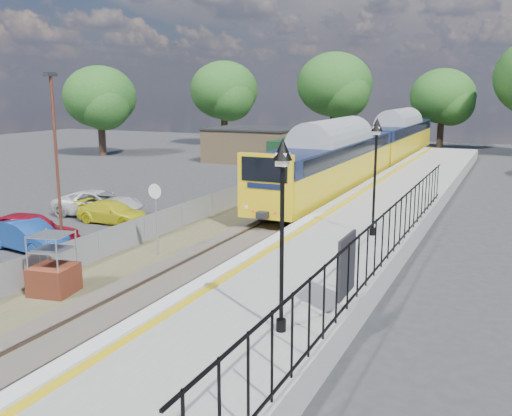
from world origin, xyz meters
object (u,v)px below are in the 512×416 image
Objects in this scene: brick_plinth at (53,266)px; carpark_lamp at (56,154)px; car_red at (30,229)px; car_yellow at (113,212)px; speed_sign at (156,207)px; train at (372,145)px; victorian_lamp_north at (376,149)px; car_white at (99,203)px; victorian_lamp_south at (282,191)px; car_blue at (28,236)px.

carpark_lamp is at bearing 130.10° from brick_plinth.
car_red reaches higher than car_yellow.
speed_sign is 6.04m from car_red.
train is 9.60× the size of car_red.
victorian_lamp_north is 0.97× the size of car_white.
car_red is 4.92m from car_yellow.
brick_plinth is 10.23m from car_yellow.
brick_plinth reaches higher than car_yellow.
victorian_lamp_north is 12.41m from brick_plinth.
speed_sign is at bearing -135.60° from car_white.
victorian_lamp_north is 22.56m from train.
brick_plinth is at bearing -157.09° from car_white.
victorian_lamp_south is 14.69m from car_blue.
victorian_lamp_south reaches higher than car_white.
carpark_lamp is 3.88m from car_blue.
victorian_lamp_north is at bearing 23.63° from carpark_lamp.
train is at bearing 103.64° from victorian_lamp_north.
car_blue is 5.47m from car_yellow.
victorian_lamp_north is 0.11× the size of train.
car_white is (-15.14, 11.51, -3.64)m from victorian_lamp_south.
car_red is (-5.82, -0.94, -1.30)m from speed_sign.
speed_sign is (0.53, 5.04, 1.03)m from brick_plinth.
carpark_lamp reaches higher than brick_plinth.
speed_sign is at bearing -155.59° from victorian_lamp_north.
carpark_lamp is at bearing 156.52° from victorian_lamp_south.
speed_sign is at bearing 83.97° from brick_plinth.
victorian_lamp_south is 1.56× the size of speed_sign.
car_red is (-8.32, -26.32, -1.62)m from train.
car_red is 0.76m from car_blue.
car_yellow is at bearing -110.19° from train.
car_yellow is at bearing 108.55° from carpark_lamp.
victorian_lamp_north is at bearing -76.36° from train.
car_white is at bearing 23.27° from car_blue.
brick_plinth is 0.44× the size of car_white.
victorian_lamp_north is 1.19× the size of car_blue.
victorian_lamp_south is 15.31m from car_red.
victorian_lamp_north is (-0.20, 10.00, 0.00)m from victorian_lamp_south.
car_white is (-3.57, 6.49, -3.44)m from carpark_lamp.
car_white reaches higher than car_yellow.
car_blue is at bearing -177.58° from carpark_lamp.
brick_plinth reaches higher than car_blue.
car_red reaches higher than car_blue.
victorian_lamp_south reaches higher than car_red.
car_yellow is at bearing 118.30° from brick_plinth.
train is at bearing 84.31° from brick_plinth.
car_blue is at bearing -106.24° from train.
car_red is at bearing 158.23° from victorian_lamp_south.
carpark_lamp is (-11.57, 5.03, -0.20)m from victorian_lamp_south.
speed_sign is 5.72m from car_blue.
victorian_lamp_north is 1.08× the size of car_red.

